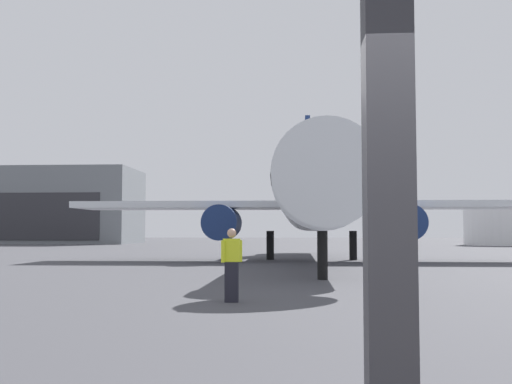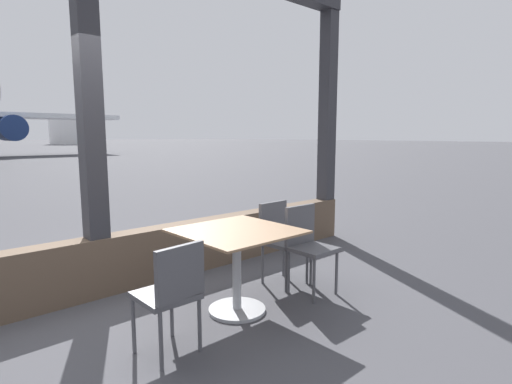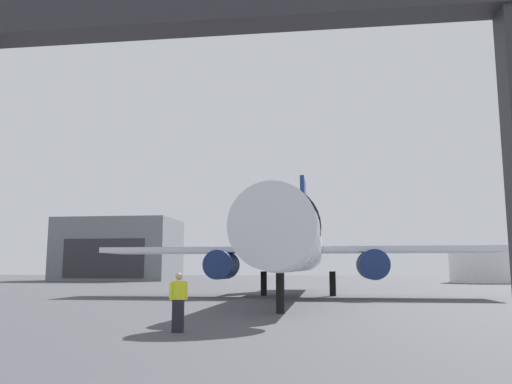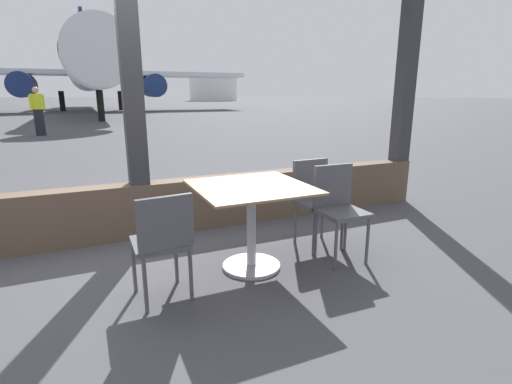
{
  "view_description": "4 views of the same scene",
  "coord_description": "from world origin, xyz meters",
  "px_view_note": "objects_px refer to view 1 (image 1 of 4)",
  "views": [
    {
      "loc": [
        -0.39,
        -2.65,
        1.69
      ],
      "look_at": [
        -1.42,
        13.57,
        2.7
      ],
      "focal_mm": 43.69,
      "sensor_mm": 36.0,
      "label": 1
    },
    {
      "loc": [
        -1.45,
        -3.94,
        1.59
      ],
      "look_at": [
        1.23,
        -0.99,
        1.03
      ],
      "focal_mm": 28.32,
      "sensor_mm": 36.0,
      "label": 2
    },
    {
      "loc": [
        2.43,
        -3.18,
        1.86
      ],
      "look_at": [
        0.19,
        13.92,
        4.41
      ],
      "focal_mm": 36.54,
      "sensor_mm": 36.0,
      "label": 3
    },
    {
      "loc": [
        -0.5,
        -4.19,
        1.53
      ],
      "look_at": [
        0.87,
        -1.11,
        0.67
      ],
      "focal_mm": 27.11,
      "sensor_mm": 36.0,
      "label": 4
    }
  ],
  "objects_px": {
    "fuel_storage_tank": "(505,226)",
    "distant_hangar": "(67,206)",
    "ground_crew_worker": "(232,264)",
    "airplane": "(312,199)"
  },
  "relations": [
    {
      "from": "airplane",
      "to": "distant_hangar",
      "type": "relative_size",
      "value": 1.72
    },
    {
      "from": "airplane",
      "to": "fuel_storage_tank",
      "type": "height_order",
      "value": "airplane"
    },
    {
      "from": "ground_crew_worker",
      "to": "fuel_storage_tank",
      "type": "bearing_deg",
      "value": 66.49
    },
    {
      "from": "distant_hangar",
      "to": "fuel_storage_tank",
      "type": "height_order",
      "value": "distant_hangar"
    },
    {
      "from": "ground_crew_worker",
      "to": "distant_hangar",
      "type": "bearing_deg",
      "value": 113.54
    },
    {
      "from": "airplane",
      "to": "fuel_storage_tank",
      "type": "xyz_separation_m",
      "value": [
        23.62,
        40.86,
        -1.13
      ]
    },
    {
      "from": "distant_hangar",
      "to": "fuel_storage_tank",
      "type": "relative_size",
      "value": 1.97
    },
    {
      "from": "ground_crew_worker",
      "to": "distant_hangar",
      "type": "height_order",
      "value": "distant_hangar"
    },
    {
      "from": "fuel_storage_tank",
      "to": "distant_hangar",
      "type": "bearing_deg",
      "value": 173.06
    },
    {
      "from": "fuel_storage_tank",
      "to": "ground_crew_worker",
      "type": "bearing_deg",
      "value": -113.51
    }
  ]
}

